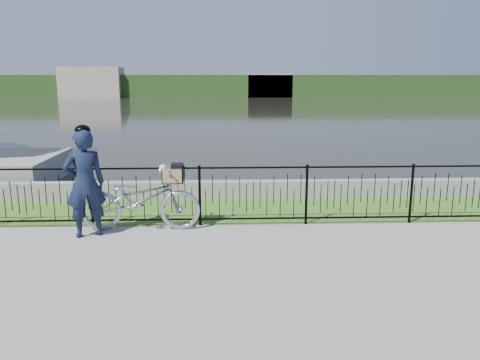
{
  "coord_description": "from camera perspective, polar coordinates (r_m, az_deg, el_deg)",
  "views": [
    {
      "loc": [
        -0.58,
        -6.85,
        2.74
      ],
      "look_at": [
        -0.27,
        1.0,
        1.0
      ],
      "focal_mm": 35.0,
      "sensor_mm": 36.0,
      "label": 1
    }
  ],
  "objects": [
    {
      "name": "ground",
      "position": [
        7.4,
        2.45,
        -9.25
      ],
      "size": [
        120.0,
        120.0,
        0.0
      ],
      "primitive_type": "plane",
      "color": "gray",
      "rests_on": "ground"
    },
    {
      "name": "quay_wall",
      "position": [
        10.77,
        0.92,
        -1.16
      ],
      "size": [
        60.0,
        0.3,
        0.4
      ],
      "primitive_type": "cube",
      "color": "gray",
      "rests_on": "ground"
    },
    {
      "name": "fence",
      "position": [
        8.74,
        1.64,
        -1.86
      ],
      "size": [
        14.0,
        0.06,
        1.15
      ],
      "primitive_type": null,
      "color": "black",
      "rests_on": "ground"
    },
    {
      "name": "grass_strip",
      "position": [
        9.86,
        1.23,
        -3.64
      ],
      "size": [
        60.0,
        2.0,
        0.01
      ],
      "primitive_type": "cube",
      "color": "#436F23",
      "rests_on": "ground"
    },
    {
      "name": "water",
      "position": [
        39.95,
        -1.4,
        8.53
      ],
      "size": [
        120.0,
        120.0,
        0.0
      ],
      "primitive_type": "plane",
      "color": "#26261D",
      "rests_on": "ground"
    },
    {
      "name": "far_building_right",
      "position": [
        65.69,
        3.6,
        11.45
      ],
      "size": [
        6.0,
        3.0,
        3.2
      ],
      "primitive_type": "cube",
      "color": "#A79686",
      "rests_on": "ground"
    },
    {
      "name": "cyclist",
      "position": [
        8.47,
        -18.4,
        -0.28
      ],
      "size": [
        0.81,
        0.68,
        1.95
      ],
      "color": "black",
      "rests_on": "ground"
    },
    {
      "name": "far_building_left",
      "position": [
        67.16,
        -17.6,
        11.27
      ],
      "size": [
        8.0,
        4.0,
        4.0
      ],
      "primitive_type": "cube",
      "color": "#A79686",
      "rests_on": "ground"
    },
    {
      "name": "far_treeline",
      "position": [
        66.87,
        -1.75,
        11.4
      ],
      "size": [
        120.0,
        6.0,
        3.0
      ],
      "primitive_type": "cube",
      "color": "#27461B",
      "rests_on": "ground"
    },
    {
      "name": "bicycle_rig",
      "position": [
        8.66,
        -12.01,
        -2.27
      ],
      "size": [
        2.16,
        0.75,
        1.23
      ],
      "color": "#A7ADB2",
      "rests_on": "ground"
    }
  ]
}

